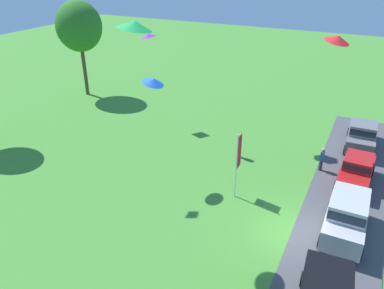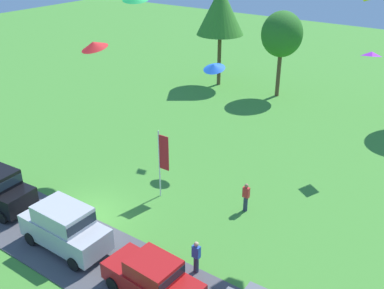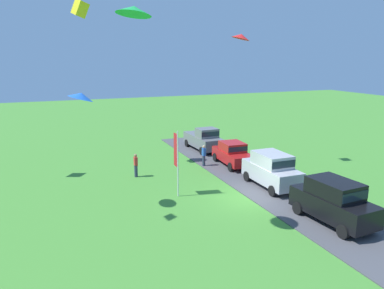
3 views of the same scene
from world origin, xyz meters
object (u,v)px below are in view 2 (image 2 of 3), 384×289
object	(u,v)px
car_suv_near_entrance	(64,226)
kite_diamond_near_flag	(372,54)
flag_banner	(162,157)
tree_right_of_center	(282,35)
person_beside_suv	(246,197)
car_sedan_by_flagpole	(153,277)
tree_lone_near	(220,11)
kite_delta_low_drifter	(214,66)
kite_delta_high_right	(94,45)
person_on_lawn	(196,257)

from	to	relation	value
car_suv_near_entrance	kite_diamond_near_flag	world-z (taller)	kite_diamond_near_flag
flag_banner	kite_diamond_near_flag	xyz separation A→B (m)	(7.59, 10.67, 4.67)
tree_right_of_center	kite_diamond_near_flag	distance (m)	13.41
person_beside_suv	kite_diamond_near_flag	bearing A→B (deg)	71.63
car_sedan_by_flagpole	kite_diamond_near_flag	size ratio (longest dim) A/B	4.37
tree_lone_near	kite_delta_low_drifter	xyz separation A→B (m)	(8.23, -13.88, -0.67)
car_sedan_by_flagpole	kite_delta_low_drifter	world-z (taller)	kite_delta_low_drifter
car_suv_near_entrance	kite_delta_low_drifter	size ratio (longest dim) A/B	3.42
kite_diamond_near_flag	kite_delta_high_right	xyz separation A→B (m)	(-7.52, -14.98, 2.41)
tree_lone_near	kite_delta_low_drifter	size ratio (longest dim) A/B	6.95
car_suv_near_entrance	flag_banner	world-z (taller)	flag_banner
person_beside_suv	flag_banner	distance (m)	5.09
person_on_lawn	flag_banner	xyz separation A→B (m)	(-5.15, 4.11, 1.74)
person_on_lawn	tree_lone_near	distance (m)	27.79
person_beside_suv	flag_banner	world-z (taller)	flag_banner
car_sedan_by_flagpole	kite_diamond_near_flag	world-z (taller)	kite_diamond_near_flag
kite_diamond_near_flag	kite_delta_high_right	world-z (taller)	kite_delta_high_right
kite_delta_low_drifter	kite_delta_high_right	world-z (taller)	kite_delta_high_right
person_beside_suv	tree_right_of_center	xyz separation A→B (m)	(-6.80, 18.12, 4.75)
car_suv_near_entrance	kite_diamond_near_flag	bearing A→B (deg)	63.20
car_suv_near_entrance	car_sedan_by_flagpole	distance (m)	5.48
flag_banner	kite_diamond_near_flag	world-z (taller)	kite_diamond_near_flag
car_suv_near_entrance	person_beside_suv	distance (m)	9.56
tree_lone_near	flag_banner	distance (m)	21.55
flag_banner	kite_diamond_near_flag	size ratio (longest dim) A/B	4.03
person_on_lawn	flag_banner	size ratio (longest dim) A/B	0.41
flag_banner	person_on_lawn	bearing A→B (deg)	-38.59
car_suv_near_entrance	tree_lone_near	xyz separation A→B (m)	(-7.44, 25.61, 5.83)
tree_lone_near	tree_right_of_center	world-z (taller)	tree_lone_near
car_sedan_by_flagpole	kite_delta_high_right	xyz separation A→B (m)	(-4.43, 2.03, 8.65)
kite_delta_high_right	tree_right_of_center	bearing A→B (deg)	95.53
tree_right_of_center	flag_banner	world-z (taller)	tree_right_of_center
person_beside_suv	tree_right_of_center	bearing A→B (deg)	110.55
tree_right_of_center	car_sedan_by_flagpole	bearing A→B (deg)	-75.43
tree_right_of_center	car_suv_near_entrance	bearing A→B (deg)	-87.19
person_beside_suv	kite_delta_high_right	bearing A→B (deg)	-127.66
person_on_lawn	kite_diamond_near_flag	world-z (taller)	kite_diamond_near_flag
kite_delta_low_drifter	kite_delta_high_right	distance (m)	10.27
kite_delta_low_drifter	tree_lone_near	bearing A→B (deg)	120.66
person_on_lawn	kite_delta_low_drifter	distance (m)	12.28
kite_diamond_near_flag	kite_delta_low_drifter	world-z (taller)	kite_diamond_near_flag
car_suv_near_entrance	person_on_lawn	xyz separation A→B (m)	(6.13, 2.18, -0.42)
flag_banner	kite_delta_high_right	xyz separation A→B (m)	(0.06, -4.30, 7.08)
car_sedan_by_flagpole	flag_banner	size ratio (longest dim) A/B	1.08
tree_right_of_center	person_on_lawn	bearing A→B (deg)	-72.68
flag_banner	kite_delta_low_drifter	xyz separation A→B (m)	(-0.20, 5.44, 3.83)
car_sedan_by_flagpole	kite_delta_high_right	distance (m)	9.93
car_sedan_by_flagpole	kite_delta_low_drifter	size ratio (longest dim) A/B	3.32
flag_banner	kite_delta_high_right	distance (m)	8.28
kite_diamond_near_flag	person_on_lawn	bearing A→B (deg)	-99.36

